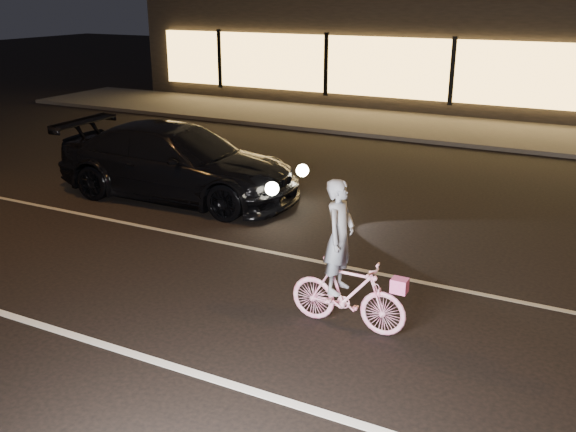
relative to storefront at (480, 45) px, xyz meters
The scene contains 7 objects.
ground 19.09m from the storefront, 90.00° to the right, with size 90.00×90.00×0.00m, color black.
lane_stripe_near 20.58m from the storefront, 90.00° to the right, with size 60.00×0.12×0.01m, color silver.
lane_stripe_far 17.10m from the storefront, 90.00° to the right, with size 60.00×0.10×0.01m, color gray.
sidewalk 6.32m from the storefront, 90.00° to the right, with size 30.00×4.00×0.12m, color #383533.
storefront is the anchor object (origin of this frame).
cyclist 18.89m from the storefront, 83.05° to the right, with size 1.54×0.53×1.94m.
sedan 15.53m from the storefront, 100.65° to the right, with size 5.25×2.31×1.50m.
Camera 1 is at (4.97, -6.52, 4.04)m, focal length 40.00 mm.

